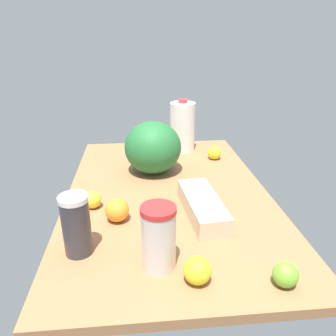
{
  "coord_description": "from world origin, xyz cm",
  "views": [
    {
      "loc": [
        111.44,
        -10.76,
        60.82
      ],
      "look_at": [
        0.0,
        0.0,
        13.0
      ],
      "focal_mm": 35.0,
      "sensor_mm": 36.0,
      "label": 1
    }
  ],
  "objects_px": {
    "shaker_bottle": "(76,225)",
    "tumbler_cup": "(159,238)",
    "lemon_by_jug": "(197,270)",
    "lime_near_front": "(285,275)",
    "orange_beside_bowl": "(117,210)",
    "lemon_far_back": "(214,153)",
    "egg_carton": "(202,206)",
    "milk_jug": "(182,127)",
    "watermelon": "(153,147)",
    "lemon_loose": "(93,200)"
  },
  "relations": [
    {
      "from": "orange_beside_bowl",
      "to": "lemon_by_jug",
      "type": "bearing_deg",
      "value": 34.53
    },
    {
      "from": "shaker_bottle",
      "to": "lime_near_front",
      "type": "distance_m",
      "value": 0.55
    },
    {
      "from": "milk_jug",
      "to": "lime_near_front",
      "type": "xyz_separation_m",
      "value": [
        0.98,
        0.12,
        -0.09
      ]
    },
    {
      "from": "milk_jug",
      "to": "orange_beside_bowl",
      "type": "distance_m",
      "value": 0.72
    },
    {
      "from": "milk_jug",
      "to": "lemon_by_jug",
      "type": "xyz_separation_m",
      "value": [
        0.95,
        -0.09,
        -0.09
      ]
    },
    {
      "from": "shaker_bottle",
      "to": "egg_carton",
      "type": "distance_m",
      "value": 0.42
    },
    {
      "from": "tumbler_cup",
      "to": "lemon_loose",
      "type": "distance_m",
      "value": 0.39
    },
    {
      "from": "watermelon",
      "to": "lemon_by_jug",
      "type": "height_order",
      "value": "watermelon"
    },
    {
      "from": "lemon_loose",
      "to": "lime_near_front",
      "type": "relative_size",
      "value": 0.98
    },
    {
      "from": "lime_near_front",
      "to": "milk_jug",
      "type": "bearing_deg",
      "value": -173.15
    },
    {
      "from": "milk_jug",
      "to": "orange_beside_bowl",
      "type": "xyz_separation_m",
      "value": [
        0.65,
        -0.3,
        -0.08
      ]
    },
    {
      "from": "milk_jug",
      "to": "watermelon",
      "type": "xyz_separation_m",
      "value": [
        0.26,
        -0.16,
        -0.01
      ]
    },
    {
      "from": "watermelon",
      "to": "lemon_far_back",
      "type": "relative_size",
      "value": 3.8
    },
    {
      "from": "shaker_bottle",
      "to": "lemon_far_back",
      "type": "bearing_deg",
      "value": 141.03
    },
    {
      "from": "lemon_far_back",
      "to": "orange_beside_bowl",
      "type": "height_order",
      "value": "orange_beside_bowl"
    },
    {
      "from": "shaker_bottle",
      "to": "tumbler_cup",
      "type": "xyz_separation_m",
      "value": [
        0.08,
        0.22,
        0.0
      ]
    },
    {
      "from": "shaker_bottle",
      "to": "orange_beside_bowl",
      "type": "height_order",
      "value": "shaker_bottle"
    },
    {
      "from": "orange_beside_bowl",
      "to": "lemon_far_back",
      "type": "bearing_deg",
      "value": 139.28
    },
    {
      "from": "tumbler_cup",
      "to": "lemon_by_jug",
      "type": "bearing_deg",
      "value": 52.71
    },
    {
      "from": "shaker_bottle",
      "to": "watermelon",
      "type": "distance_m",
      "value": 0.59
    },
    {
      "from": "tumbler_cup",
      "to": "lemon_far_back",
      "type": "height_order",
      "value": "tumbler_cup"
    },
    {
      "from": "lemon_loose",
      "to": "orange_beside_bowl",
      "type": "bearing_deg",
      "value": 43.54
    },
    {
      "from": "watermelon",
      "to": "egg_carton",
      "type": "xyz_separation_m",
      "value": [
        0.38,
        0.14,
        -0.08
      ]
    },
    {
      "from": "lemon_by_jug",
      "to": "egg_carton",
      "type": "bearing_deg",
      "value": 166.78
    },
    {
      "from": "lemon_far_back",
      "to": "lime_near_front",
      "type": "distance_m",
      "value": 0.84
    },
    {
      "from": "lime_near_front",
      "to": "watermelon",
      "type": "bearing_deg",
      "value": -158.79
    },
    {
      "from": "watermelon",
      "to": "lemon_loose",
      "type": "relative_size",
      "value": 3.94
    },
    {
      "from": "lemon_loose",
      "to": "orange_beside_bowl",
      "type": "relative_size",
      "value": 0.79
    },
    {
      "from": "tumbler_cup",
      "to": "lime_near_front",
      "type": "bearing_deg",
      "value": 71.66
    },
    {
      "from": "watermelon",
      "to": "lemon_by_jug",
      "type": "xyz_separation_m",
      "value": [
        0.69,
        0.07,
        -0.08
      ]
    },
    {
      "from": "watermelon",
      "to": "orange_beside_bowl",
      "type": "xyz_separation_m",
      "value": [
        0.39,
        -0.14,
        -0.07
      ]
    },
    {
      "from": "egg_carton",
      "to": "lemon_by_jug",
      "type": "relative_size",
      "value": 4.28
    },
    {
      "from": "lemon_loose",
      "to": "milk_jug",
      "type": "bearing_deg",
      "value": 144.82
    },
    {
      "from": "watermelon",
      "to": "orange_beside_bowl",
      "type": "height_order",
      "value": "watermelon"
    },
    {
      "from": "orange_beside_bowl",
      "to": "lime_near_front",
      "type": "bearing_deg",
      "value": 51.39
    },
    {
      "from": "shaker_bottle",
      "to": "tumbler_cup",
      "type": "height_order",
      "value": "same"
    },
    {
      "from": "lemon_far_back",
      "to": "lemon_by_jug",
      "type": "bearing_deg",
      "value": -15.76
    },
    {
      "from": "egg_carton",
      "to": "lime_near_front",
      "type": "xyz_separation_m",
      "value": [
        0.35,
        0.14,
        -0.0
      ]
    },
    {
      "from": "shaker_bottle",
      "to": "lime_near_front",
      "type": "xyz_separation_m",
      "value": [
        0.18,
        0.52,
        -0.06
      ]
    },
    {
      "from": "shaker_bottle",
      "to": "egg_carton",
      "type": "relative_size",
      "value": 0.59
    },
    {
      "from": "lemon_far_back",
      "to": "orange_beside_bowl",
      "type": "relative_size",
      "value": 0.82
    },
    {
      "from": "lime_near_front",
      "to": "lemon_by_jug",
      "type": "distance_m",
      "value": 0.21
    },
    {
      "from": "shaker_bottle",
      "to": "lime_near_front",
      "type": "relative_size",
      "value": 2.83
    },
    {
      "from": "shaker_bottle",
      "to": "egg_carton",
      "type": "height_order",
      "value": "shaker_bottle"
    },
    {
      "from": "milk_jug",
      "to": "watermelon",
      "type": "bearing_deg",
      "value": -32.09
    },
    {
      "from": "egg_carton",
      "to": "lime_near_front",
      "type": "distance_m",
      "value": 0.37
    },
    {
      "from": "shaker_bottle",
      "to": "lemon_far_back",
      "type": "relative_size",
      "value": 2.78
    },
    {
      "from": "lemon_far_back",
      "to": "orange_beside_bowl",
      "type": "distance_m",
      "value": 0.67
    },
    {
      "from": "shaker_bottle",
      "to": "lemon_by_jug",
      "type": "distance_m",
      "value": 0.35
    },
    {
      "from": "tumbler_cup",
      "to": "egg_carton",
      "type": "height_order",
      "value": "tumbler_cup"
    }
  ]
}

